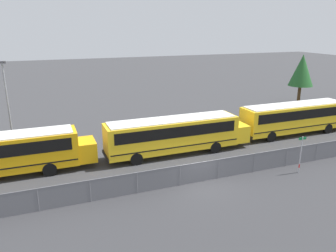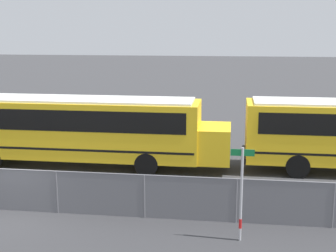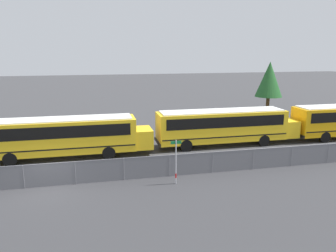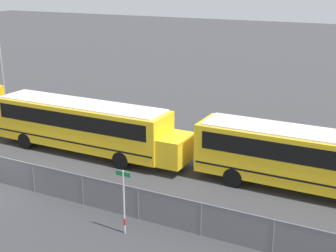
% 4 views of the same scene
% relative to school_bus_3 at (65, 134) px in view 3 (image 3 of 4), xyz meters
% --- Properties ---
extents(ground_plane, '(200.00, 200.00, 0.00)m').
position_rel_school_bus_3_xyz_m(ground_plane, '(-0.52, -5.71, -1.92)').
color(ground_plane, '#38383A').
extents(road_strip, '(141.87, 12.00, 0.01)m').
position_rel_school_bus_3_xyz_m(road_strip, '(-0.52, -11.71, -1.92)').
color(road_strip, '#333335').
rests_on(road_strip, ground_plane).
extents(fence, '(107.94, 0.07, 1.54)m').
position_rel_school_bus_3_xyz_m(fence, '(-0.52, -5.71, -1.13)').
color(fence, '#9EA0A5').
rests_on(fence, ground_plane).
extents(school_bus_3, '(13.15, 2.55, 3.21)m').
position_rel_school_bus_3_xyz_m(school_bus_3, '(0.00, 0.00, 0.00)').
color(school_bus_3, yellow).
rests_on(school_bus_3, ground_plane).
extents(school_bus_4, '(13.15, 2.55, 3.21)m').
position_rel_school_bus_3_xyz_m(school_bus_4, '(13.72, 0.64, 0.00)').
color(school_bus_4, yellow).
rests_on(school_bus_4, ground_plane).
extents(street_sign, '(0.70, 0.09, 2.91)m').
position_rel_school_bus_3_xyz_m(street_sign, '(7.30, -7.05, -0.37)').
color(street_sign, '#B7B7BC').
rests_on(street_sign, ground_plane).
extents(tree_0, '(3.38, 3.38, 7.06)m').
position_rel_school_bus_3_xyz_m(tree_0, '(23.99, 11.46, 2.91)').
color(tree_0, '#51381E').
rests_on(tree_0, ground_plane).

